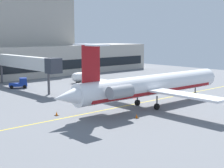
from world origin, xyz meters
TOP-DOWN VIEW (x-y plane):
  - ground at (0.00, 0.00)m, footprint 120.00×120.00m
  - terminal_building at (7.74, 48.09)m, footprint 77.27×15.53m
  - jet_bridge_west at (-1.79, 27.59)m, footprint 2.40×23.29m
  - regional_jet at (3.49, -0.02)m, footprint 33.77×24.94m
  - baggage_tug at (-2.08, 29.68)m, footprint 4.00×3.35m
  - pushback_tractor at (7.62, 15.26)m, footprint 3.38×2.73m
  - fuel_tank at (12.34, 27.41)m, footprint 6.22×2.13m
  - safety_cone_alpha at (-3.13, -3.40)m, footprint 0.47×0.47m
  - safety_cone_bravo at (15.01, 4.43)m, footprint 0.47×0.47m
  - safety_cone_charlie at (-9.90, 4.70)m, footprint 0.47×0.47m

SIDE VIEW (x-z plane):
  - ground at x=0.00m, z-range -0.10..0.00m
  - safety_cone_alpha at x=-3.13m, z-range -0.03..0.52m
  - safety_cone_bravo at x=15.01m, z-range -0.03..0.52m
  - safety_cone_charlie at x=-9.90m, z-range -0.03..0.52m
  - pushback_tractor at x=7.62m, z-range -0.09..1.84m
  - baggage_tug at x=-2.08m, z-range -0.08..1.92m
  - fuel_tank at x=12.34m, z-range 0.15..2.48m
  - regional_jet at x=3.49m, z-range -1.50..7.94m
  - jet_bridge_west at x=-1.79m, z-range 1.91..8.48m
  - terminal_building at x=7.74m, z-range -3.07..17.06m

